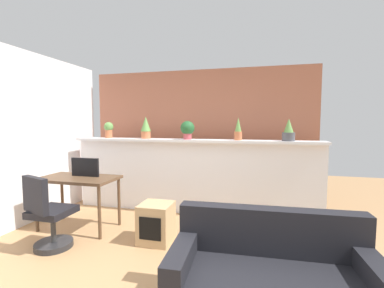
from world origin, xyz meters
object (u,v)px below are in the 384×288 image
(potted_plant_3, at_px, (238,130))
(office_chair, at_px, (48,218))
(potted_plant_2, at_px, (187,129))
(tv_monitor, at_px, (85,167))
(couch, at_px, (272,284))
(desk, at_px, (78,183))
(potted_plant_1, at_px, (146,127))
(potted_plant_4, at_px, (289,131))
(potted_plant_0, at_px, (109,129))
(side_cube_shelf, at_px, (156,223))

(potted_plant_3, xyz_separation_m, office_chair, (-2.12, -1.63, -1.03))
(potted_plant_2, relative_size, tv_monitor, 0.70)
(couch, bearing_deg, potted_plant_3, 101.49)
(potted_plant_2, relative_size, desk, 0.28)
(potted_plant_1, distance_m, office_chair, 2.05)
(potted_plant_2, height_order, tv_monitor, potted_plant_2)
(potted_plant_4, xyz_separation_m, couch, (-0.31, -2.13, -1.12))
(potted_plant_3, relative_size, desk, 0.33)
(potted_plant_1, relative_size, desk, 0.35)
(potted_plant_1, relative_size, potted_plant_4, 1.13)
(tv_monitor, bearing_deg, desk, -128.19)
(potted_plant_1, bearing_deg, couch, -47.23)
(potted_plant_4, relative_size, desk, 0.31)
(potted_plant_0, bearing_deg, desk, -83.17)
(potted_plant_1, relative_size, potted_plant_3, 1.06)
(potted_plant_1, xyz_separation_m, potted_plant_4, (2.33, -0.05, -0.05))
(potted_plant_2, xyz_separation_m, tv_monitor, (-1.30, -0.90, -0.54))
(tv_monitor, bearing_deg, couch, -25.97)
(potted_plant_0, bearing_deg, side_cube_shelf, -40.52)
(side_cube_shelf, bearing_deg, office_chair, -156.78)
(potted_plant_2, distance_m, desk, 1.84)
(couch, bearing_deg, desk, 156.02)
(potted_plant_2, relative_size, potted_plant_3, 0.85)
(potted_plant_0, distance_m, couch, 3.69)
(potted_plant_3, relative_size, side_cube_shelf, 0.72)
(potted_plant_1, xyz_separation_m, side_cube_shelf, (0.65, -1.16, -1.20))
(desk, bearing_deg, potted_plant_4, 18.21)
(potted_plant_4, distance_m, couch, 2.43)
(potted_plant_2, height_order, side_cube_shelf, potted_plant_2)
(desk, height_order, couch, couch)
(desk, distance_m, office_chair, 0.71)
(potted_plant_4, xyz_separation_m, side_cube_shelf, (-1.68, -1.11, -1.15))
(potted_plant_4, bearing_deg, side_cube_shelf, -146.57)
(potted_plant_0, xyz_separation_m, potted_plant_2, (1.49, -0.05, 0.01))
(potted_plant_3, bearing_deg, couch, -78.51)
(side_cube_shelf, bearing_deg, desk, 173.30)
(office_chair, bearing_deg, side_cube_shelf, 23.22)
(potted_plant_3, distance_m, side_cube_shelf, 1.87)
(office_chair, bearing_deg, potted_plant_0, 96.55)
(desk, bearing_deg, tv_monitor, 51.81)
(desk, bearing_deg, potted_plant_3, 24.03)
(potted_plant_2, height_order, couch, potted_plant_2)
(side_cube_shelf, bearing_deg, potted_plant_0, 139.48)
(tv_monitor, height_order, couch, tv_monitor)
(potted_plant_3, height_order, couch, potted_plant_3)
(desk, distance_m, tv_monitor, 0.24)
(potted_plant_0, height_order, potted_plant_4, potted_plant_4)
(potted_plant_0, bearing_deg, potted_plant_2, -1.99)
(potted_plant_4, bearing_deg, potted_plant_1, 178.77)
(potted_plant_3, height_order, office_chair, potted_plant_3)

